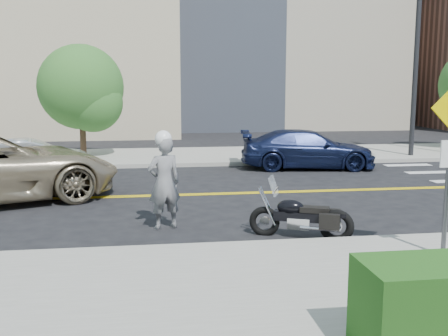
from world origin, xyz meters
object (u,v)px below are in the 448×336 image
at_px(motorcyclist, 164,180).
at_px(parked_car_silver, 32,158).
at_px(parked_car_blue, 308,149).
at_px(motorcycle, 301,208).

height_order(motorcyclist, parked_car_silver, motorcyclist).
distance_m(motorcyclist, parked_car_blue, 9.25).
xyz_separation_m(motorcyclist, motorcycle, (2.68, -1.06, -0.43)).
height_order(motorcyclist, motorcycle, motorcyclist).
bearing_deg(motorcyclist, motorcycle, 140.03).
bearing_deg(parked_car_silver, motorcyclist, -161.00).
bearing_deg(motorcycle, parked_car_blue, 94.97).
height_order(parked_car_silver, parked_car_blue, parked_car_blue).
distance_m(parked_car_silver, parked_car_blue, 9.61).
distance_m(motorcyclist, parked_car_silver, 8.23).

